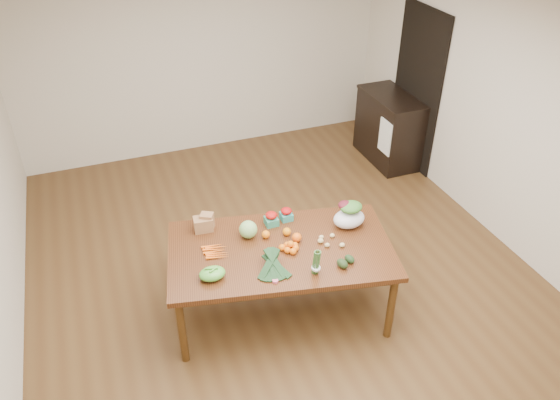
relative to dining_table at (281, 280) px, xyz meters
name	(u,v)px	position (x,y,z in m)	size (l,w,h in m)	color
floor	(281,273)	(0.19, 0.48, -0.38)	(6.00, 6.00, 0.00)	brown
ceiling	(282,6)	(0.19, 0.48, 2.33)	(5.00, 6.00, 0.02)	white
room_walls	(282,160)	(0.19, 0.48, 0.97)	(5.02, 6.02, 2.70)	beige
dining_table	(281,280)	(0.00, 0.00, 0.00)	(1.97, 1.10, 0.75)	#512A13
doorway_dark	(417,89)	(2.67, 2.08, 0.68)	(0.02, 1.00, 2.10)	black
cabinet	(389,128)	(2.41, 2.23, 0.10)	(0.52, 1.02, 0.94)	black
dish_towel	(385,137)	(2.15, 1.88, 0.18)	(0.02, 0.28, 0.45)	white
paper_bag	(203,223)	(-0.57, 0.50, 0.46)	(0.23, 0.19, 0.16)	brown
cabbage	(248,229)	(-0.22, 0.26, 0.46)	(0.17, 0.17, 0.17)	#97C773
strawberry_basket_a	(271,220)	(0.04, 0.36, 0.43)	(0.12, 0.12, 0.11)	#AF150B
strawberry_basket_b	(286,215)	(0.20, 0.39, 0.42)	(0.11, 0.11, 0.10)	#B30B0C
orange_a	(266,234)	(-0.07, 0.19, 0.41)	(0.07, 0.07, 0.07)	#F9610F
orange_b	(287,232)	(0.12, 0.16, 0.41)	(0.08, 0.08, 0.08)	orange
orange_c	(297,237)	(0.17, 0.04, 0.42)	(0.09, 0.09, 0.09)	#FF610F
mandarin_cluster	(291,245)	(0.07, -0.05, 0.42)	(0.18, 0.18, 0.10)	orange
carrots	(215,251)	(-0.56, 0.15, 0.39)	(0.22, 0.22, 0.03)	#E84913
snap_pea_bag	(212,274)	(-0.66, -0.17, 0.42)	(0.22, 0.17, 0.10)	#57B63D
kale_bunch	(273,266)	(-0.18, -0.29, 0.45)	(0.32, 0.40, 0.16)	black
asparagus_bundle	(316,262)	(0.15, -0.42, 0.50)	(0.08, 0.08, 0.25)	#467D39
potato_a	(321,241)	(0.36, -0.05, 0.40)	(0.06, 0.05, 0.05)	#D1BD78
potato_b	(327,245)	(0.39, -0.13, 0.40)	(0.05, 0.04, 0.04)	#D1B978
potato_c	(332,235)	(0.49, -0.02, 0.39)	(0.05, 0.04, 0.04)	tan
potato_d	(321,237)	(0.39, 0.00, 0.39)	(0.05, 0.04, 0.04)	tan
potato_e	(342,245)	(0.52, -0.17, 0.40)	(0.05, 0.04, 0.04)	#D4BF7A
avocado_a	(342,264)	(0.40, -0.42, 0.41)	(0.08, 0.11, 0.08)	black
avocado_b	(350,259)	(0.48, -0.38, 0.41)	(0.07, 0.10, 0.07)	black
salad_bag	(349,216)	(0.71, 0.09, 0.49)	(0.30, 0.23, 0.23)	silver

